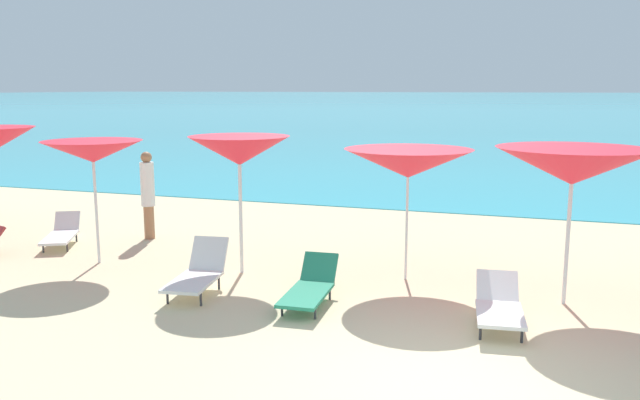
{
  "coord_description": "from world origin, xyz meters",
  "views": [
    {
      "loc": [
        0.74,
        -6.78,
        3.19
      ],
      "look_at": [
        -2.84,
        4.07,
        1.2
      ],
      "focal_mm": 36.25,
      "sensor_mm": 36.0,
      "label": 1
    }
  ],
  "objects_px": {
    "lounge_chair_3": "(198,273)",
    "beachgoer_2": "(148,192)",
    "umbrella_4": "(408,163)",
    "umbrella_2": "(93,152)",
    "lounge_chair_10": "(499,305)",
    "umbrella_5": "(573,166)",
    "lounge_chair_9": "(62,233)",
    "lounge_chair_5": "(310,287)",
    "umbrella_3": "(239,151)"
  },
  "relations": [
    {
      "from": "umbrella_2",
      "to": "lounge_chair_9",
      "type": "bearing_deg",
      "value": 150.26
    },
    {
      "from": "umbrella_2",
      "to": "umbrella_5",
      "type": "height_order",
      "value": "umbrella_5"
    },
    {
      "from": "lounge_chair_3",
      "to": "lounge_chair_5",
      "type": "xyz_separation_m",
      "value": [
        1.85,
        0.04,
        -0.07
      ]
    },
    {
      "from": "umbrella_5",
      "to": "lounge_chair_3",
      "type": "relative_size",
      "value": 1.52
    },
    {
      "from": "umbrella_3",
      "to": "lounge_chair_3",
      "type": "distance_m",
      "value": 2.19
    },
    {
      "from": "umbrella_3",
      "to": "lounge_chair_5",
      "type": "relative_size",
      "value": 1.49
    },
    {
      "from": "umbrella_2",
      "to": "umbrella_3",
      "type": "relative_size",
      "value": 0.95
    },
    {
      "from": "umbrella_2",
      "to": "lounge_chair_3",
      "type": "relative_size",
      "value": 1.44
    },
    {
      "from": "umbrella_3",
      "to": "beachgoer_2",
      "type": "bearing_deg",
      "value": 149.67
    },
    {
      "from": "umbrella_3",
      "to": "lounge_chair_3",
      "type": "xyz_separation_m",
      "value": [
        -0.17,
        -1.23,
        -1.81
      ]
    },
    {
      "from": "lounge_chair_10",
      "to": "umbrella_3",
      "type": "bearing_deg",
      "value": 157.35
    },
    {
      "from": "umbrella_3",
      "to": "umbrella_5",
      "type": "distance_m",
      "value": 5.28
    },
    {
      "from": "lounge_chair_3",
      "to": "beachgoer_2",
      "type": "xyz_separation_m",
      "value": [
        -2.81,
        2.97,
        0.69
      ]
    },
    {
      "from": "umbrella_3",
      "to": "lounge_chair_10",
      "type": "bearing_deg",
      "value": -16.06
    },
    {
      "from": "lounge_chair_5",
      "to": "lounge_chair_10",
      "type": "distance_m",
      "value": 2.73
    },
    {
      "from": "lounge_chair_5",
      "to": "umbrella_4",
      "type": "bearing_deg",
      "value": 52.92
    },
    {
      "from": "lounge_chair_3",
      "to": "beachgoer_2",
      "type": "distance_m",
      "value": 4.15
    },
    {
      "from": "lounge_chair_5",
      "to": "lounge_chair_9",
      "type": "bearing_deg",
      "value": 159.3
    },
    {
      "from": "umbrella_2",
      "to": "lounge_chair_3",
      "type": "xyz_separation_m",
      "value": [
        2.61,
        -0.99,
        -1.73
      ]
    },
    {
      "from": "lounge_chair_3",
      "to": "lounge_chair_9",
      "type": "bearing_deg",
      "value": 147.75
    },
    {
      "from": "umbrella_2",
      "to": "lounge_chair_3",
      "type": "bearing_deg",
      "value": -20.82
    },
    {
      "from": "umbrella_4",
      "to": "beachgoer_2",
      "type": "relative_size",
      "value": 1.18
    },
    {
      "from": "lounge_chair_10",
      "to": "beachgoer_2",
      "type": "relative_size",
      "value": 0.79
    },
    {
      "from": "beachgoer_2",
      "to": "umbrella_5",
      "type": "bearing_deg",
      "value": 146.9
    },
    {
      "from": "umbrella_3",
      "to": "umbrella_4",
      "type": "height_order",
      "value": "umbrella_3"
    },
    {
      "from": "umbrella_4",
      "to": "umbrella_5",
      "type": "xyz_separation_m",
      "value": [
        2.49,
        -0.49,
        0.1
      ]
    },
    {
      "from": "umbrella_4",
      "to": "lounge_chair_10",
      "type": "bearing_deg",
      "value": -47.88
    },
    {
      "from": "umbrella_3",
      "to": "umbrella_5",
      "type": "height_order",
      "value": "umbrella_3"
    },
    {
      "from": "umbrella_3",
      "to": "lounge_chair_10",
      "type": "relative_size",
      "value": 1.62
    },
    {
      "from": "umbrella_5",
      "to": "lounge_chair_10",
      "type": "relative_size",
      "value": 1.62
    },
    {
      "from": "beachgoer_2",
      "to": "umbrella_3",
      "type": "bearing_deg",
      "value": 128.37
    },
    {
      "from": "umbrella_3",
      "to": "lounge_chair_9",
      "type": "xyz_separation_m",
      "value": [
        -4.36,
        0.67,
        -1.89
      ]
    },
    {
      "from": "lounge_chair_5",
      "to": "lounge_chair_10",
      "type": "xyz_separation_m",
      "value": [
        2.73,
        -0.08,
        0.04
      ]
    },
    {
      "from": "umbrella_5",
      "to": "beachgoer_2",
      "type": "xyz_separation_m",
      "value": [
        -8.26,
        1.73,
        -1.05
      ]
    },
    {
      "from": "umbrella_2",
      "to": "lounge_chair_9",
      "type": "xyz_separation_m",
      "value": [
        -1.58,
        0.9,
        -1.81
      ]
    },
    {
      "from": "umbrella_5",
      "to": "beachgoer_2",
      "type": "bearing_deg",
      "value": 168.19
    },
    {
      "from": "lounge_chair_3",
      "to": "beachgoer_2",
      "type": "height_order",
      "value": "beachgoer_2"
    },
    {
      "from": "umbrella_5",
      "to": "lounge_chair_5",
      "type": "relative_size",
      "value": 1.49
    },
    {
      "from": "beachgoer_2",
      "to": "lounge_chair_9",
      "type": "bearing_deg",
      "value": 16.67
    },
    {
      "from": "beachgoer_2",
      "to": "umbrella_2",
      "type": "bearing_deg",
      "value": 74.5
    },
    {
      "from": "umbrella_4",
      "to": "umbrella_2",
      "type": "bearing_deg",
      "value": -172.36
    },
    {
      "from": "umbrella_5",
      "to": "umbrella_4",
      "type": "bearing_deg",
      "value": 168.75
    },
    {
      "from": "umbrella_2",
      "to": "umbrella_3",
      "type": "bearing_deg",
      "value": 4.84
    },
    {
      "from": "umbrella_3",
      "to": "beachgoer_2",
      "type": "xyz_separation_m",
      "value": [
        -2.98,
        1.74,
        -1.12
      ]
    },
    {
      "from": "umbrella_2",
      "to": "lounge_chair_5",
      "type": "relative_size",
      "value": 1.41
    },
    {
      "from": "umbrella_2",
      "to": "umbrella_5",
      "type": "bearing_deg",
      "value": 1.79
    },
    {
      "from": "beachgoer_2",
      "to": "lounge_chair_5",
      "type": "bearing_deg",
      "value": 126.53
    },
    {
      "from": "lounge_chair_5",
      "to": "lounge_chair_9",
      "type": "xyz_separation_m",
      "value": [
        -6.03,
        1.85,
        -0.01
      ]
    },
    {
      "from": "umbrella_4",
      "to": "lounge_chair_3",
      "type": "relative_size",
      "value": 1.4
    },
    {
      "from": "umbrella_4",
      "to": "lounge_chair_10",
      "type": "relative_size",
      "value": 1.5
    }
  ]
}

